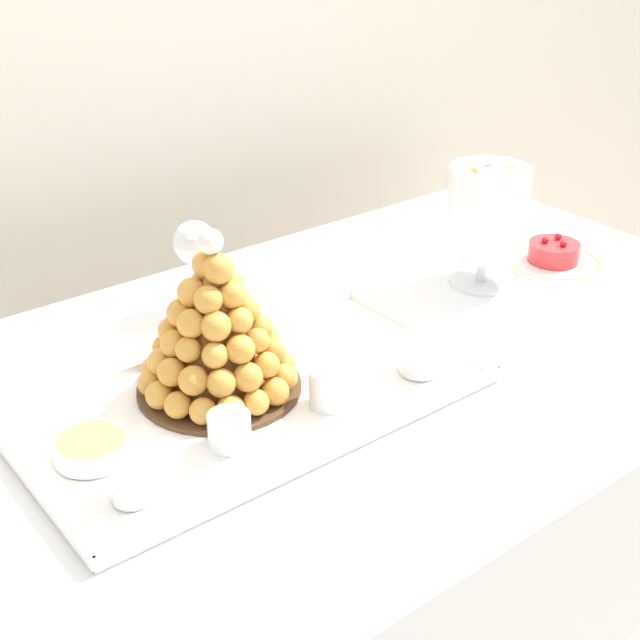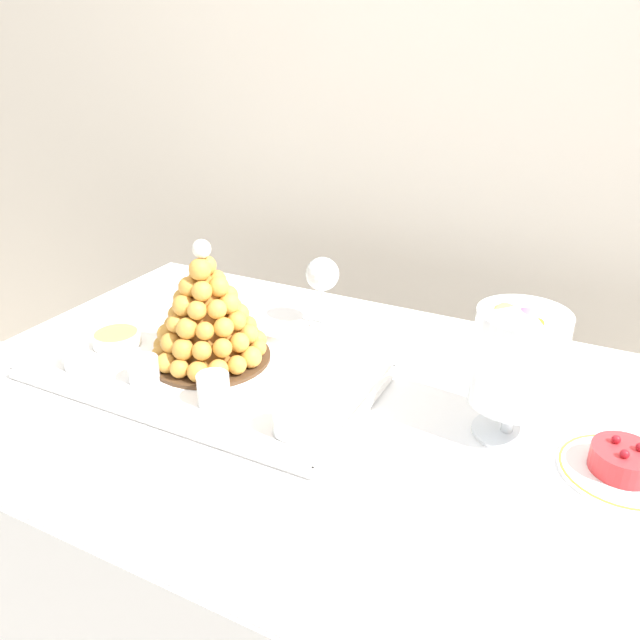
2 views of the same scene
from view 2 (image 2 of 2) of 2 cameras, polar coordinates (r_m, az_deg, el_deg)
backdrop_wall at (r=1.74m, az=13.90°, el=21.21°), size 4.80×0.10×2.50m
buffet_table at (r=1.20m, az=0.77°, el=-11.84°), size 1.50×0.93×0.74m
serving_tray at (r=1.23m, az=-10.77°, el=-5.08°), size 0.68×0.36×0.02m
croquembouche at (r=1.23m, az=-10.49°, el=0.36°), size 0.24×0.24×0.26m
dessert_cup_left at (r=1.31m, az=-21.81°, el=-3.18°), size 0.05×0.05×0.05m
dessert_cup_mid_left at (r=1.22m, az=-16.15°, el=-4.54°), size 0.06×0.06×0.05m
dessert_cup_centre at (r=1.12m, az=-9.91°, el=-6.50°), size 0.06×0.06×0.06m
dessert_cup_mid_right at (r=1.03m, az=-2.67°, el=-9.17°), size 0.06×0.06×0.06m
creme_brulee_ramekin at (r=1.38m, az=-18.47°, el=-1.58°), size 0.10×0.10×0.03m
macaron_goblet at (r=1.03m, az=17.99°, el=-3.54°), size 0.15×0.15×0.24m
fruit_tart_plate at (r=1.07m, az=26.39°, el=-12.03°), size 0.19×0.19×0.06m
wine_glass at (r=1.37m, az=0.22°, el=4.13°), size 0.08×0.08×0.16m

